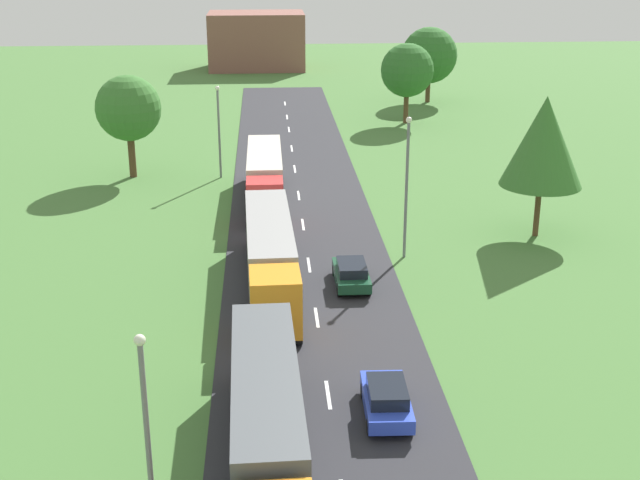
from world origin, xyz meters
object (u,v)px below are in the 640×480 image
at_px(truck_third, 265,175).
at_px(car_second, 387,399).
at_px(tree_oak, 544,141).
at_px(lamppost_third, 219,127).
at_px(car_third, 351,273).
at_px(tree_elm, 407,70).
at_px(distant_building, 257,41).
at_px(tree_pine, 128,108).
at_px(lamppost_lead, 147,433).
at_px(tree_ash, 429,55).
at_px(lamppost_second, 407,181).
at_px(truck_second, 270,254).
at_px(truck_lead, 267,420).

height_order(truck_third, car_second, truck_third).
bearing_deg(tree_oak, lamppost_third, 143.96).
distance_m(car_third, tree_elm, 44.49).
relative_size(car_third, distant_building, 0.31).
bearing_deg(tree_elm, tree_oak, -85.38).
distance_m(tree_pine, distant_building, 58.90).
relative_size(lamppost_third, tree_pine, 0.90).
relative_size(truck_third, tree_elm, 1.63).
distance_m(lamppost_lead, tree_ash, 78.85).
xyz_separation_m(car_second, lamppost_second, (3.66, 18.09, 4.00)).
xyz_separation_m(car_third, tree_pine, (-15.44, 23.93, 4.80)).
xyz_separation_m(truck_third, car_second, (4.79, -29.96, -1.26)).
bearing_deg(car_third, lamppost_third, 109.70).
xyz_separation_m(lamppost_second, tree_pine, (-19.16, 19.52, 0.78)).
relative_size(truck_third, lamppost_third, 1.80).
height_order(truck_second, tree_elm, tree_elm).
bearing_deg(tree_oak, tree_ash, 88.05).
relative_size(car_second, tree_pine, 0.51).
relative_size(lamppost_lead, tree_oak, 0.83).
relative_size(truck_second, car_third, 3.54).
bearing_deg(tree_pine, tree_oak, -29.73).
bearing_deg(distant_building, lamppost_third, -92.73).
bearing_deg(distant_building, truck_second, -89.31).
height_order(truck_second, distant_building, distant_building).
relative_size(truck_lead, car_third, 3.40).
distance_m(car_second, car_third, 13.68).
relative_size(car_second, lamppost_lead, 0.55).
relative_size(tree_pine, distant_building, 0.60).
xyz_separation_m(tree_oak, tree_elm, (-2.85, 35.36, -0.86)).
bearing_deg(lamppost_lead, tree_oak, 53.21).
bearing_deg(truck_second, distant_building, 90.69).
bearing_deg(tree_pine, truck_lead, -75.48).
bearing_deg(truck_second, lamppost_third, 99.24).
relative_size(lamppost_lead, lamppost_second, 0.88).
xyz_separation_m(lamppost_second, tree_elm, (6.39, 38.67, 0.63)).
height_order(car_second, car_third, car_second).
xyz_separation_m(lamppost_lead, distant_building, (3.01, 102.95, -0.30)).
bearing_deg(truck_second, tree_ash, 70.72).
distance_m(car_second, lamppost_second, 18.88).
bearing_deg(tree_oak, distant_building, 103.96).
xyz_separation_m(car_second, distant_building, (-5.55, 95.65, 3.16)).
relative_size(car_second, lamppost_second, 0.48).
height_order(truck_second, tree_oak, tree_oak).
height_order(truck_lead, lamppost_third, lamppost_third).
height_order(lamppost_lead, tree_elm, tree_elm).
distance_m(tree_oak, tree_pine, 32.71).
distance_m(lamppost_third, tree_oak, 26.38).
relative_size(car_second, distant_building, 0.31).
bearing_deg(tree_oak, truck_third, 154.16).
relative_size(tree_ash, distant_building, 0.63).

